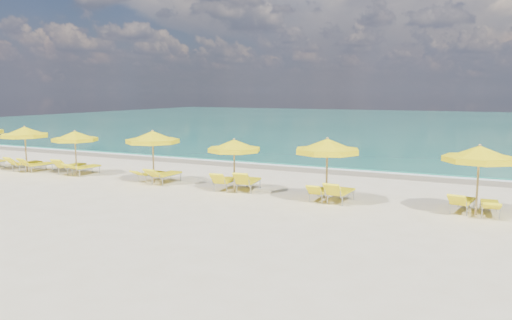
% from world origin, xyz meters
% --- Properties ---
extents(ground_plane, '(120.00, 120.00, 0.00)m').
position_xyz_m(ground_plane, '(0.00, 0.00, 0.00)').
color(ground_plane, beige).
extents(ocean, '(120.00, 80.00, 0.30)m').
position_xyz_m(ocean, '(0.00, 48.00, 0.00)').
color(ocean, '#126855').
rests_on(ocean, ground).
extents(wet_sand_band, '(120.00, 2.60, 0.01)m').
position_xyz_m(wet_sand_band, '(0.00, 7.40, 0.00)').
color(wet_sand_band, tan).
rests_on(wet_sand_band, ground).
extents(foam_line, '(120.00, 1.20, 0.03)m').
position_xyz_m(foam_line, '(0.00, 8.20, 0.00)').
color(foam_line, white).
rests_on(foam_line, ground).
extents(whitecap_near, '(14.00, 0.36, 0.05)m').
position_xyz_m(whitecap_near, '(-6.00, 17.00, 0.00)').
color(whitecap_near, white).
rests_on(whitecap_near, ground).
extents(whitecap_far, '(18.00, 0.30, 0.05)m').
position_xyz_m(whitecap_far, '(8.00, 24.00, 0.00)').
color(whitecap_far, white).
rests_on(whitecap_far, ground).
extents(umbrella_1, '(3.04, 3.04, 2.39)m').
position_xyz_m(umbrella_1, '(-12.51, 0.11, 2.04)').
color(umbrella_1, tan).
rests_on(umbrella_1, ground).
extents(umbrella_2, '(2.35, 2.35, 2.24)m').
position_xyz_m(umbrella_2, '(-9.52, 0.56, 1.91)').
color(umbrella_2, tan).
rests_on(umbrella_2, ground).
extents(umbrella_3, '(2.83, 2.83, 2.43)m').
position_xyz_m(umbrella_3, '(-4.63, 0.39, 2.07)').
color(umbrella_3, tan).
rests_on(umbrella_3, ground).
extents(umbrella_4, '(2.32, 2.32, 2.24)m').
position_xyz_m(umbrella_4, '(-0.41, 0.27, 1.91)').
color(umbrella_4, tan).
rests_on(umbrella_4, ground).
extents(umbrella_5, '(2.62, 2.62, 2.47)m').
position_xyz_m(umbrella_5, '(3.66, -0.00, 2.11)').
color(umbrella_5, tan).
rests_on(umbrella_5, ground).
extents(umbrella_6, '(2.81, 2.81, 2.42)m').
position_xyz_m(umbrella_6, '(8.82, 0.34, 2.07)').
color(umbrella_6, tan).
rests_on(umbrella_6, ground).
extents(lounger_1_left, '(0.80, 1.94, 0.85)m').
position_xyz_m(lounger_1_left, '(-12.91, 0.39, 0.23)').
color(lounger_1_left, '#A5A8AD').
rests_on(lounger_1_left, ground).
extents(lounger_1_right, '(0.83, 1.82, 0.82)m').
position_xyz_m(lounger_1_right, '(-12.08, 0.44, 0.22)').
color(lounger_1_right, '#A5A8AD').
rests_on(lounger_1_right, ground).
extents(lounger_2_left, '(0.80, 1.94, 0.88)m').
position_xyz_m(lounger_2_left, '(-10.05, 0.73, 0.24)').
color(lounger_2_left, '#A5A8AD').
rests_on(lounger_2_left, ground).
extents(lounger_2_right, '(0.82, 1.98, 0.71)m').
position_xyz_m(lounger_2_right, '(-9.13, 0.75, 0.23)').
color(lounger_2_right, '#A5A8AD').
rests_on(lounger_2_right, ground).
extents(lounger_3_left, '(0.83, 1.77, 0.61)m').
position_xyz_m(lounger_3_left, '(-5.16, 0.83, 0.20)').
color(lounger_3_left, '#A5A8AD').
rests_on(lounger_3_left, ground).
extents(lounger_3_right, '(0.75, 2.05, 0.83)m').
position_xyz_m(lounger_3_right, '(-4.10, 0.58, 0.24)').
color(lounger_3_right, '#A5A8AD').
rests_on(lounger_3_right, ground).
extents(lounger_4_left, '(0.82, 1.89, 0.88)m').
position_xyz_m(lounger_4_left, '(-0.93, 0.48, 0.23)').
color(lounger_4_left, '#A5A8AD').
rests_on(lounger_4_left, ground).
extents(lounger_4_right, '(0.92, 1.99, 0.96)m').
position_xyz_m(lounger_4_right, '(0.06, 0.65, 0.25)').
color(lounger_4_right, '#A5A8AD').
rests_on(lounger_4_right, ground).
extents(lounger_5_left, '(0.61, 1.67, 0.75)m').
position_xyz_m(lounger_5_left, '(3.30, 0.29, 0.21)').
color(lounger_5_left, '#A5A8AD').
rests_on(lounger_5_left, ground).
extents(lounger_5_right, '(0.78, 1.90, 0.90)m').
position_xyz_m(lounger_5_right, '(4.14, 0.25, 0.24)').
color(lounger_5_right, '#A5A8AD').
rests_on(lounger_5_right, ground).
extents(lounger_6_left, '(0.85, 1.88, 0.81)m').
position_xyz_m(lounger_6_left, '(8.37, 0.61, 0.22)').
color(lounger_6_left, '#A5A8AD').
rests_on(lounger_6_left, ground).
extents(lounger_6_right, '(0.69, 1.84, 0.66)m').
position_xyz_m(lounger_6_right, '(9.24, 0.55, 0.21)').
color(lounger_6_right, '#A5A8AD').
rests_on(lounger_6_right, ground).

